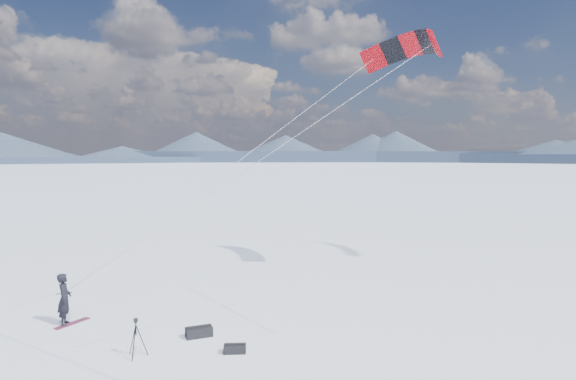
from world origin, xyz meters
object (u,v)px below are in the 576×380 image
object	(u,v)px
gear_bag_a	(199,332)
gear_bag_b	(235,348)
snowkiter	(65,325)
snowboard	(72,323)
tripod	(136,332)

from	to	relation	value
gear_bag_a	gear_bag_b	xyz separation A→B (m)	(0.91, -1.70, -0.04)
snowkiter	gear_bag_a	distance (m)	5.31
snowkiter	gear_bag_b	world-z (taller)	snowkiter
snowboard	gear_bag_a	bearing A→B (deg)	-74.95
snowkiter	gear_bag_a	size ratio (longest dim) A/B	2.08
tripod	gear_bag_b	size ratio (longest dim) A/B	1.61
gear_bag_a	gear_bag_b	size ratio (longest dim) A/B	1.21
snowboard	tripod	xyz separation A→B (m)	(2.25, -3.80, 0.78)
snowboard	gear_bag_b	distance (m)	6.87
snowkiter	tripod	world-z (taller)	tripod
tripod	gear_bag_b	bearing A→B (deg)	-18.19
snowboard	gear_bag_a	world-z (taller)	gear_bag_a
snowboard	gear_bag_a	distance (m)	5.12
gear_bag_a	gear_bag_b	world-z (taller)	gear_bag_a
gear_bag_a	snowkiter	bearing A→B (deg)	145.00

